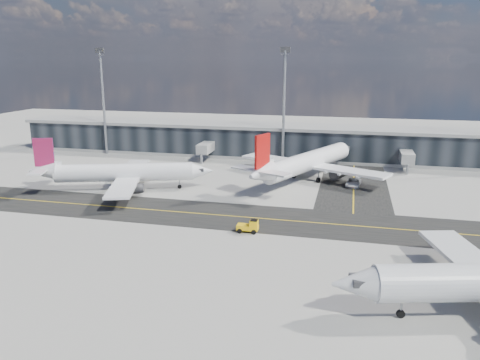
{
  "coord_description": "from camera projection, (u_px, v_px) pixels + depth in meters",
  "views": [
    {
      "loc": [
        16.84,
        -69.33,
        26.13
      ],
      "look_at": [
        -2.09,
        9.51,
        5.0
      ],
      "focal_mm": 35.0,
      "sensor_mm": 36.0,
      "label": 1
    }
  ],
  "objects": [
    {
      "name": "baggage_tug",
      "position": [
        250.0,
        226.0,
        72.14
      ],
      "size": [
        3.34,
        1.78,
        2.07
      ],
      "rotation": [
        0.0,
        0.0,
        -1.55
      ],
      "color": "yellow",
      "rests_on": "ground"
    },
    {
      "name": "terminal_concourse",
      "position": [
        287.0,
        143.0,
        126.28
      ],
      "size": [
        152.0,
        19.8,
        8.8
      ],
      "color": "black",
      "rests_on": "ground"
    },
    {
      "name": "taxiway_lanes",
      "position": [
        274.0,
        207.0,
        84.85
      ],
      "size": [
        180.0,
        63.0,
        0.03
      ],
      "color": "black",
      "rests_on": "ground"
    },
    {
      "name": "service_van",
      "position": [
        353.0,
        182.0,
        98.37
      ],
      "size": [
        3.44,
        6.19,
        1.64
      ],
      "primitive_type": "imported",
      "rotation": [
        0.0,
        0.0,
        -0.13
      ],
      "color": "white",
      "rests_on": "ground"
    },
    {
      "name": "airliner_redtail",
      "position": [
        307.0,
        162.0,
        102.65
      ],
      "size": [
        34.12,
        39.57,
        12.33
      ],
      "rotation": [
        0.0,
        0.0,
        -0.44
      ],
      "color": "white",
      "rests_on": "ground"
    },
    {
      "name": "ground",
      "position": [
        239.0,
        225.0,
        75.63
      ],
      "size": [
        300.0,
        300.0,
        0.0
      ],
      "primitive_type": "plane",
      "color": "gray",
      "rests_on": "ground"
    },
    {
      "name": "airliner_af",
      "position": [
        122.0,
        173.0,
        95.02
      ],
      "size": [
        36.01,
        31.06,
        10.91
      ],
      "rotation": [
        0.0,
        0.0,
        -1.26
      ],
      "color": "white",
      "rests_on": "ground"
    },
    {
      "name": "floodlight_masts",
      "position": [
        284.0,
        102.0,
        116.86
      ],
      "size": [
        102.5,
        0.7,
        28.9
      ],
      "color": "gray",
      "rests_on": "ground"
    }
  ]
}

